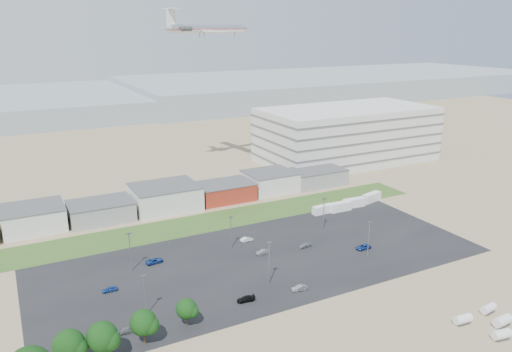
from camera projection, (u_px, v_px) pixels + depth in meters
ground at (284, 298)px, 115.98m from camera, size 700.00×700.00×0.00m
parking_lot at (263, 259)px, 135.20m from camera, size 120.00×50.00×0.01m
grass_strip at (202, 223)px, 160.19m from camera, size 160.00×16.00×0.02m
hills_backdrop at (127, 100)px, 400.21m from camera, size 700.00×200.00×9.00m
building_row at (134, 202)px, 167.68m from camera, size 170.00×20.00×8.00m
parking_garage at (347, 134)px, 233.02m from camera, size 80.00×40.00×25.00m
storage_tank_nw at (463, 319)px, 105.40m from camera, size 4.01×2.28×2.31m
storage_tank_ne at (488, 308)px, 109.51m from camera, size 3.82×2.22×2.19m
storage_tank_sw at (501, 334)px, 100.17m from camera, size 4.08×2.50×2.30m
storage_tank_se at (502, 321)px, 104.62m from camera, size 4.30×2.35×2.51m
box_trailer_a at (323, 209)px, 168.35m from camera, size 7.56×2.79×2.79m
box_trailer_b at (340, 207)px, 170.59m from camera, size 8.12×2.63×3.03m
box_trailer_c at (354, 203)px, 174.48m from camera, size 8.19×3.01×3.02m
box_trailer_d at (371, 197)px, 179.86m from camera, size 8.68×4.62×3.11m
tree_left at (69, 348)px, 90.09m from camera, size 6.22×6.22×9.32m
tree_mid at (102, 340)px, 92.54m from camera, size 6.22×6.22×9.33m
tree_right at (143, 325)px, 97.84m from camera, size 5.65×5.65×8.47m
tree_near at (186, 311)px, 104.07m from camera, size 4.71×4.71×7.07m
lightpole_front_l at (145, 295)px, 107.71m from camera, size 1.12×0.47×9.53m
lightpole_front_m at (269, 263)px, 120.80m from camera, size 1.30×0.54×11.01m
lightpole_front_r at (368, 239)px, 135.21m from camera, size 1.21×0.50×10.29m
lightpole_back_l at (130, 252)px, 127.38m from camera, size 1.24×0.52×10.52m
lightpole_back_m at (231, 232)px, 140.76m from camera, size 1.13×0.47×9.63m
lightpole_back_r at (324, 214)px, 154.05m from camera, size 1.20×0.50×10.17m
airliner at (208, 29)px, 205.47m from camera, size 45.33×34.11×12.32m
parked_car_0 at (363, 247)px, 141.28m from camera, size 4.71×2.32×1.29m
parked_car_3 at (246, 299)px, 114.26m from camera, size 4.41×2.18×1.23m
parked_car_5 at (110, 289)px, 118.49m from camera, size 3.66×1.67×1.22m
parked_car_7 at (263, 252)px, 138.15m from camera, size 3.98×1.58×1.29m
parked_car_9 at (154, 261)px, 132.81m from camera, size 4.90×2.61×1.31m
parked_car_10 at (128, 330)px, 102.60m from camera, size 4.00×1.74×1.15m
parked_car_11 at (247, 239)px, 146.46m from camera, size 3.94×1.62×1.27m
parked_car_12 at (305, 245)px, 142.52m from camera, size 4.06×1.86×1.15m
parked_car_13 at (300, 288)px, 118.95m from camera, size 4.06×1.71×1.30m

